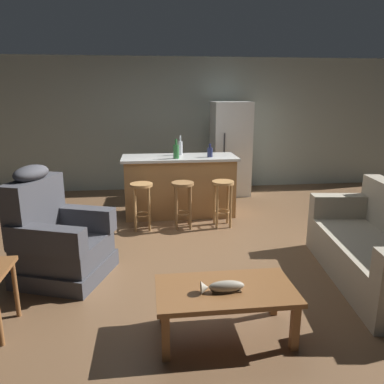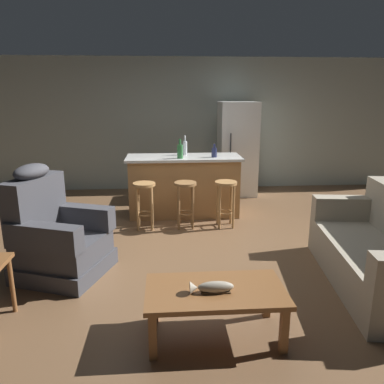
{
  "view_description": "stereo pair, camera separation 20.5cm",
  "coord_description": "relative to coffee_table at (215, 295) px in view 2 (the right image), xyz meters",
  "views": [
    {
      "loc": [
        -0.5,
        -4.45,
        1.91
      ],
      "look_at": [
        0.02,
        -0.1,
        0.75
      ],
      "focal_mm": 35.0,
      "sensor_mm": 36.0,
      "label": 1
    },
    {
      "loc": [
        -0.3,
        -4.47,
        1.91
      ],
      "look_at": [
        0.02,
        -0.1,
        0.75
      ],
      "focal_mm": 35.0,
      "sensor_mm": 36.0,
      "label": 2
    }
  ],
  "objects": [
    {
      "name": "bottle_tall_green",
      "position": [
        -0.15,
        3.01,
        0.7
      ],
      "size": [
        0.09,
        0.09,
        0.3
      ],
      "color": "#2D6B38",
      "rests_on": "kitchen_island"
    },
    {
      "name": "bar_stool_right",
      "position": [
        0.49,
        2.57,
        0.11
      ],
      "size": [
        0.32,
        0.32,
        0.68
      ],
      "color": "#A87A47",
      "rests_on": "ground_plane"
    },
    {
      "name": "refrigerator",
      "position": [
        1.0,
        4.4,
        0.52
      ],
      "size": [
        0.7,
        0.69,
        1.76
      ],
      "color": "white",
      "rests_on": "ground_plane"
    },
    {
      "name": "kitchen_island",
      "position": [
        -0.08,
        3.2,
        0.11
      ],
      "size": [
        1.8,
        0.7,
        0.95
      ],
      "color": "#9E7042",
      "rests_on": "ground_plane"
    },
    {
      "name": "bar_stool_middle",
      "position": [
        -0.09,
        2.57,
        0.11
      ],
      "size": [
        0.32,
        0.32,
        0.68
      ],
      "color": "olive",
      "rests_on": "ground_plane"
    },
    {
      "name": "ground_plane",
      "position": [
        -0.08,
        1.85,
        -0.36
      ],
      "size": [
        12.0,
        12.0,
        0.0
      ],
      "color": "brown"
    },
    {
      "name": "bar_stool_left",
      "position": [
        -0.68,
        2.57,
        0.11
      ],
      "size": [
        0.32,
        0.32,
        0.68
      ],
      "color": "#A87A47",
      "rests_on": "ground_plane"
    },
    {
      "name": "couch",
      "position": [
        1.8,
        0.71,
        -0.02
      ],
      "size": [
        1.07,
        1.99,
        0.94
      ],
      "rotation": [
        0.0,
        0.0,
        3.02
      ],
      "color": "#9E937F",
      "rests_on": "ground_plane"
    },
    {
      "name": "fish_figurine",
      "position": [
        -0.04,
        -0.05,
        0.1
      ],
      "size": [
        0.34,
        0.1,
        0.1
      ],
      "color": "#4C3823",
      "rests_on": "coffee_table"
    },
    {
      "name": "coffee_table",
      "position": [
        0.0,
        0.0,
        0.0
      ],
      "size": [
        1.1,
        0.6,
        0.42
      ],
      "color": "brown",
      "rests_on": "ground_plane"
    },
    {
      "name": "bottle_short_amber",
      "position": [
        -0.05,
        3.34,
        0.7
      ],
      "size": [
        0.07,
        0.07,
        0.31
      ],
      "color": "silver",
      "rests_on": "kitchen_island"
    },
    {
      "name": "back_wall",
      "position": [
        -0.08,
        4.97,
        0.94
      ],
      "size": [
        12.0,
        0.05,
        2.6
      ],
      "color": "#939E93",
      "rests_on": "ground_plane"
    },
    {
      "name": "recliner_near_lamp",
      "position": [
        -1.56,
        1.23,
        0.06
      ],
      "size": [
        1.07,
        1.07,
        1.2
      ],
      "rotation": [
        0.0,
        0.0,
        -0.34
      ],
      "color": "#3D3D42",
      "rests_on": "ground_plane"
    },
    {
      "name": "bottle_wine_dark",
      "position": [
        0.39,
        3.09,
        0.66
      ],
      "size": [
        0.08,
        0.08,
        0.21
      ],
      "color": "#23284C",
      "rests_on": "kitchen_island"
    }
  ]
}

